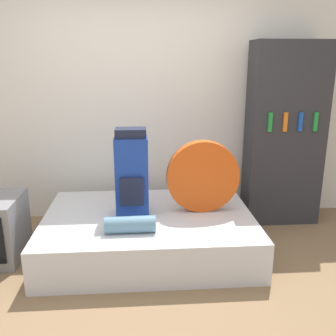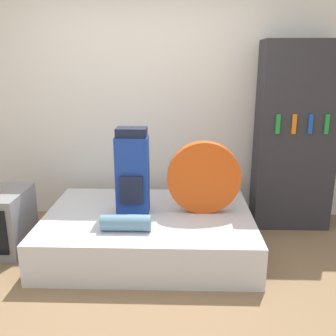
{
  "view_description": "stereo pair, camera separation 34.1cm",
  "coord_description": "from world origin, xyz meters",
  "px_view_note": "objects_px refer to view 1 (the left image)",
  "views": [
    {
      "loc": [
        0.04,
        -2.55,
        1.76
      ],
      "look_at": [
        0.29,
        0.73,
        0.82
      ],
      "focal_mm": 40.0,
      "sensor_mm": 36.0,
      "label": 1
    },
    {
      "loc": [
        0.38,
        -2.55,
        1.76
      ],
      "look_at": [
        0.29,
        0.73,
        0.82
      ],
      "focal_mm": 40.0,
      "sensor_mm": 36.0,
      "label": 2
    }
  ],
  "objects_px": {
    "sleeping_roll": "(130,224)",
    "bookshelf": "(284,135)",
    "tent_bag": "(203,176)",
    "backpack": "(132,173)"
  },
  "relations": [
    {
      "from": "sleeping_roll",
      "to": "bookshelf",
      "type": "distance_m",
      "value": 2.02
    },
    {
      "from": "tent_bag",
      "to": "sleeping_roll",
      "type": "relative_size",
      "value": 1.61
    },
    {
      "from": "tent_bag",
      "to": "sleeping_roll",
      "type": "distance_m",
      "value": 0.85
    },
    {
      "from": "backpack",
      "to": "bookshelf",
      "type": "bearing_deg",
      "value": 19.8
    },
    {
      "from": "sleeping_roll",
      "to": "backpack",
      "type": "bearing_deg",
      "value": 88.15
    },
    {
      "from": "tent_bag",
      "to": "sleeping_roll",
      "type": "bearing_deg",
      "value": -147.45
    },
    {
      "from": "backpack",
      "to": "tent_bag",
      "type": "distance_m",
      "value": 0.67
    },
    {
      "from": "bookshelf",
      "to": "tent_bag",
      "type": "bearing_deg",
      "value": -149.78
    },
    {
      "from": "tent_bag",
      "to": "bookshelf",
      "type": "relative_size",
      "value": 0.35
    },
    {
      "from": "tent_bag",
      "to": "bookshelf",
      "type": "xyz_separation_m",
      "value": [
        0.99,
        0.58,
        0.27
      ]
    }
  ]
}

